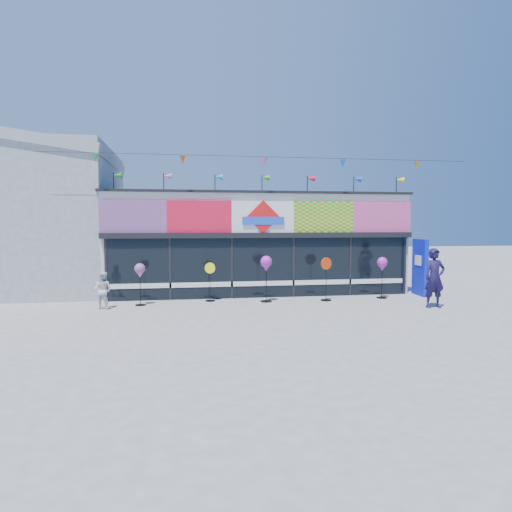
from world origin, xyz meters
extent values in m
plane|color=slate|center=(0.00, 0.00, 0.00)|extent=(80.00, 80.00, 0.00)
cube|color=silver|center=(0.00, 6.00, 2.00)|extent=(12.00, 5.00, 4.00)
cube|color=black|center=(0.00, 3.44, 1.15)|extent=(11.60, 0.12, 2.30)
cube|color=black|center=(0.00, 3.40, 2.40)|extent=(12.00, 0.30, 0.20)
cube|color=white|center=(0.00, 3.41, 0.55)|extent=(11.40, 0.10, 0.18)
cube|color=black|center=(0.00, 6.00, 4.05)|extent=(12.20, 5.20, 0.10)
cube|color=black|center=(-5.80, 3.43, 1.15)|extent=(0.08, 0.14, 2.30)
cube|color=black|center=(-3.50, 3.43, 1.15)|extent=(0.08, 0.14, 2.30)
cube|color=black|center=(-1.20, 3.43, 1.15)|extent=(0.08, 0.14, 2.30)
cube|color=black|center=(1.20, 3.43, 1.15)|extent=(0.08, 0.14, 2.30)
cube|color=black|center=(3.50, 3.43, 1.15)|extent=(0.08, 0.14, 2.30)
cube|color=black|center=(5.80, 3.43, 1.15)|extent=(0.08, 0.14, 2.30)
cube|color=red|center=(-4.80, 3.42, 3.10)|extent=(2.40, 0.08, 1.20)
cube|color=red|center=(-2.40, 3.42, 3.10)|extent=(2.40, 0.08, 1.20)
cube|color=white|center=(0.00, 3.42, 3.10)|extent=(2.40, 0.08, 1.20)
cube|color=yellow|center=(2.40, 3.42, 3.10)|extent=(2.40, 0.08, 1.20)
cube|color=#D64787|center=(4.80, 3.42, 3.10)|extent=(2.40, 0.08, 1.20)
cube|color=red|center=(0.00, 3.36, 3.10)|extent=(1.27, 0.06, 1.27)
cube|color=blue|center=(0.00, 3.34, 2.95)|extent=(1.60, 0.05, 0.30)
cube|color=red|center=(-4.11, 3.48, 0.91)|extent=(0.78, 0.03, 0.78)
cube|color=gold|center=(-2.94, 3.48, 1.34)|extent=(0.92, 0.03, 0.92)
cube|color=#FB560D|center=(-1.76, 3.48, 1.42)|extent=(0.78, 0.03, 0.78)
cube|color=yellow|center=(-0.59, 3.48, 1.04)|extent=(0.92, 0.03, 0.92)
cube|color=#FEA115|center=(0.59, 3.48, 1.21)|extent=(0.78, 0.03, 0.78)
cube|color=#F7FF15|center=(1.76, 3.48, 1.59)|extent=(0.92, 0.03, 0.92)
cube|color=#249F18|center=(2.94, 3.48, 1.05)|extent=(0.78, 0.03, 0.78)
cube|color=#D25613|center=(4.11, 3.48, 1.25)|extent=(0.92, 0.03, 0.92)
cylinder|color=black|center=(-5.50, 3.65, 4.35)|extent=(0.03, 0.03, 0.70)
cone|color=#17971B|center=(-5.36, 3.65, 4.60)|extent=(0.30, 0.22, 0.22)
cylinder|color=black|center=(-3.70, 3.65, 4.35)|extent=(0.03, 0.03, 0.70)
cone|color=#F050B1|center=(-3.56, 3.65, 4.60)|extent=(0.30, 0.22, 0.22)
cylinder|color=black|center=(-1.80, 3.65, 4.35)|extent=(0.03, 0.03, 0.70)
cone|color=#1A95E3|center=(-1.66, 3.65, 4.60)|extent=(0.30, 0.22, 0.22)
cylinder|color=black|center=(0.00, 3.65, 4.35)|extent=(0.03, 0.03, 0.70)
cone|color=green|center=(0.14, 3.65, 4.60)|extent=(0.30, 0.22, 0.22)
cylinder|color=black|center=(1.80, 3.65, 4.35)|extent=(0.03, 0.03, 0.70)
cone|color=red|center=(1.94, 3.65, 4.60)|extent=(0.30, 0.22, 0.22)
cylinder|color=black|center=(3.70, 3.65, 4.35)|extent=(0.03, 0.03, 0.70)
cone|color=blue|center=(3.84, 3.65, 4.60)|extent=(0.30, 0.22, 0.22)
cylinder|color=black|center=(5.50, 3.65, 4.35)|extent=(0.03, 0.03, 0.70)
cone|color=#F3F614|center=(5.64, 3.65, 4.60)|extent=(0.30, 0.22, 0.22)
cylinder|color=black|center=(0.00, 3.00, 5.30)|extent=(16.00, 0.01, 0.01)
cone|color=green|center=(-6.00, 3.00, 5.12)|extent=(0.20, 0.20, 0.28)
cone|color=#C94713|center=(-3.00, 3.00, 5.12)|extent=(0.20, 0.20, 0.28)
cone|color=#E54C7F|center=(0.00, 3.00, 5.12)|extent=(0.20, 0.20, 0.28)
cone|color=blue|center=(3.00, 3.00, 5.12)|extent=(0.20, 0.20, 0.28)
cone|color=orange|center=(6.00, 3.00, 5.12)|extent=(0.20, 0.20, 0.28)
cube|color=#ACAFB2|center=(-10.00, 7.00, 3.00)|extent=(8.00, 7.00, 6.00)
cube|color=#ACAFB2|center=(-10.00, 7.00, 6.10)|extent=(8.18, 7.20, 1.54)
cube|color=#0D1DD0|center=(6.25, 2.98, 1.11)|extent=(0.24, 1.12, 2.23)
cube|color=white|center=(6.16, 2.98, 1.39)|extent=(0.08, 0.50, 0.39)
cylinder|color=black|center=(-4.50, 2.41, 0.01)|extent=(0.37, 0.37, 0.03)
cylinder|color=black|center=(-4.50, 2.41, 0.63)|extent=(0.02, 0.02, 1.21)
sphere|color=#FA53CF|center=(-4.50, 2.41, 1.29)|extent=(0.37, 0.37, 0.37)
cone|color=#FA53CF|center=(-4.50, 2.41, 1.05)|extent=(0.19, 0.19, 0.17)
cylinder|color=black|center=(-2.05, 2.89, 0.01)|extent=(0.36, 0.36, 0.03)
cylinder|color=black|center=(-2.05, 2.89, 0.62)|extent=(0.02, 0.02, 1.18)
cylinder|color=#F2FF15|center=(-2.05, 2.89, 1.22)|extent=(0.38, 0.19, 0.40)
cylinder|color=black|center=(-0.05, 2.45, 0.02)|extent=(0.42, 0.42, 0.03)
cylinder|color=black|center=(-0.05, 2.45, 0.72)|extent=(0.03, 0.03, 1.38)
sphere|color=purple|center=(-0.05, 2.45, 1.47)|extent=(0.42, 0.42, 0.42)
cone|color=purple|center=(-0.05, 2.45, 1.20)|extent=(0.21, 0.21, 0.19)
cylinder|color=black|center=(2.18, 2.34, 0.02)|extent=(0.41, 0.41, 0.03)
cylinder|color=black|center=(2.18, 2.34, 0.69)|extent=(0.02, 0.02, 1.33)
cylinder|color=red|center=(2.18, 2.34, 1.38)|extent=(0.44, 0.18, 0.45)
cylinder|color=black|center=(4.45, 2.55, 0.01)|extent=(0.40, 0.40, 0.03)
cylinder|color=black|center=(4.45, 2.55, 0.68)|extent=(0.02, 0.02, 1.29)
sphere|color=#AD25A9|center=(4.45, 2.55, 1.37)|extent=(0.40, 0.40, 0.40)
cone|color=#AD25A9|center=(4.45, 2.55, 1.13)|extent=(0.20, 0.20, 0.18)
imported|color=#181138|center=(5.36, 0.41, 1.01)|extent=(0.76, 0.52, 2.01)
imported|color=silver|center=(-5.68, 2.00, 0.62)|extent=(0.69, 0.54, 1.25)
camera|label=1|loc=(-3.01, -13.73, 2.82)|focal=32.00mm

